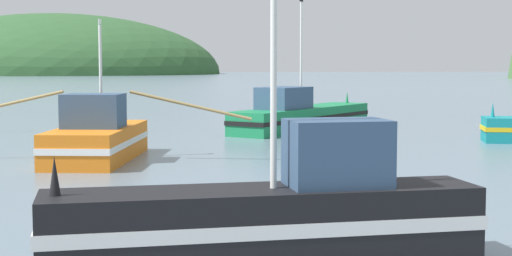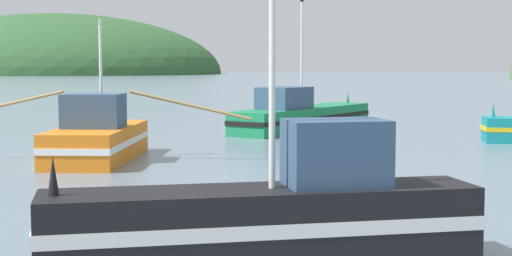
{
  "view_description": "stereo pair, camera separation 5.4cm",
  "coord_description": "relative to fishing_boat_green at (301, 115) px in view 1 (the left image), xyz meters",
  "views": [
    {
      "loc": [
        -0.76,
        -4.7,
        3.76
      ],
      "look_at": [
        2.35,
        22.63,
        1.4
      ],
      "focal_mm": 53.64,
      "sensor_mm": 36.0,
      "label": 1
    },
    {
      "loc": [
        -0.7,
        -4.71,
        3.76
      ],
      "look_at": [
        2.35,
        22.63,
        1.4
      ],
      "focal_mm": 53.64,
      "sensor_mm": 36.0,
      "label": 2
    }
  ],
  "objects": [
    {
      "name": "hill_mid_right",
      "position": [
        -44.49,
        217.02,
        -0.82
      ],
      "size": [
        108.46,
        86.77,
        39.67
      ],
      "primitive_type": "ellipsoid",
      "color": "#2D562D",
      "rests_on": "ground"
    },
    {
      "name": "fishing_boat_green",
      "position": [
        0.0,
        0.0,
        0.0
      ],
      "size": [
        9.51,
        10.72,
        7.33
      ],
      "rotation": [
        0.0,
        0.0,
        0.87
      ],
      "color": "#197A47",
      "rests_on": "ground"
    },
    {
      "name": "fishing_boat_orange",
      "position": [
        -10.1,
        -12.4,
        0.04
      ],
      "size": [
        11.83,
        7.45,
        5.45
      ],
      "rotation": [
        0.0,
        0.0,
        1.42
      ],
      "color": "orange",
      "rests_on": "ground"
    },
    {
      "name": "fishing_boat_black",
      "position": [
        -5.44,
        -28.36,
        0.08
      ],
      "size": [
        8.28,
        2.4,
        6.14
      ],
      "rotation": [
        0.0,
        0.0,
        3.24
      ],
      "color": "black",
      "rests_on": "ground"
    }
  ]
}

